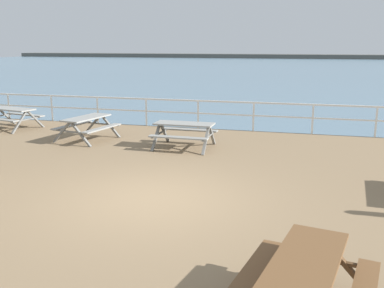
{
  "coord_description": "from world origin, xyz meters",
  "views": [
    {
      "loc": [
        3.06,
        -8.08,
        3.12
      ],
      "look_at": [
        0.37,
        1.7,
        0.8
      ],
      "focal_mm": 40.95,
      "sensor_mm": 36.0,
      "label": 1
    }
  ],
  "objects_px": {
    "picnic_table_far_left": "(12,113)",
    "picnic_table_far_right": "(305,274)",
    "picnic_table_near_right": "(87,123)",
    "picnic_table_mid_centre": "(184,129)"
  },
  "relations": [
    {
      "from": "picnic_table_mid_centre",
      "to": "picnic_table_far_left",
      "type": "height_order",
      "value": "same"
    },
    {
      "from": "picnic_table_near_right",
      "to": "picnic_table_mid_centre",
      "type": "xyz_separation_m",
      "value": [
        3.43,
        -0.22,
        0.0
      ]
    },
    {
      "from": "picnic_table_far_left",
      "to": "picnic_table_far_right",
      "type": "height_order",
      "value": "same"
    },
    {
      "from": "picnic_table_near_right",
      "to": "picnic_table_far_left",
      "type": "xyz_separation_m",
      "value": [
        -3.69,
        1.08,
        0.0
      ]
    },
    {
      "from": "picnic_table_mid_centre",
      "to": "picnic_table_far_left",
      "type": "xyz_separation_m",
      "value": [
        -7.13,
        1.3,
        0.0
      ]
    },
    {
      "from": "picnic_table_far_left",
      "to": "picnic_table_far_right",
      "type": "distance_m",
      "value": 14.28
    },
    {
      "from": "picnic_table_near_right",
      "to": "picnic_table_far_right",
      "type": "height_order",
      "value": "same"
    },
    {
      "from": "picnic_table_far_left",
      "to": "picnic_table_mid_centre",
      "type": "bearing_deg",
      "value": 1.54
    },
    {
      "from": "picnic_table_mid_centre",
      "to": "picnic_table_far_left",
      "type": "relative_size",
      "value": 0.88
    },
    {
      "from": "picnic_table_far_left",
      "to": "picnic_table_far_right",
      "type": "xyz_separation_m",
      "value": [
        10.88,
        -9.24,
        0.0
      ]
    }
  ]
}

